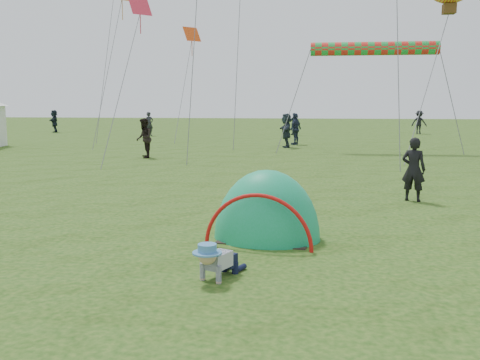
# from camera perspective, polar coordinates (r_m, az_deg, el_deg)

# --- Properties ---
(ground) EXTENTS (140.00, 140.00, 0.00)m
(ground) POSITION_cam_1_polar(r_m,az_deg,el_deg) (7.28, 5.53, -10.90)
(ground) COLOR #153E0E
(crawling_toddler) EXTENTS (0.75, 0.86, 0.55)m
(crawling_toddler) POSITION_cam_1_polar(r_m,az_deg,el_deg) (7.33, -2.58, -8.46)
(crawling_toddler) COLOR black
(crawling_toddler) RESTS_ON ground
(popup_tent) EXTENTS (2.08, 1.80, 2.44)m
(popup_tent) POSITION_cam_1_polar(r_m,az_deg,el_deg) (9.53, 2.88, -6.20)
(popup_tent) COLOR #0F9C57
(popup_tent) RESTS_ON ground
(standing_adult) EXTENTS (0.66, 0.55, 1.55)m
(standing_adult) POSITION_cam_1_polar(r_m,az_deg,el_deg) (13.55, 18.02, 1.09)
(standing_adult) COLOR black
(standing_adult) RESTS_ON ground
(crowd_person_1) EXTENTS (0.87, 0.98, 1.69)m
(crowd_person_1) POSITION_cam_1_polar(r_m,az_deg,el_deg) (23.17, -10.20, 4.41)
(crowd_person_1) COLOR black
(crowd_person_1) RESTS_ON ground
(crowd_person_2) EXTENTS (1.00, 0.72, 1.58)m
(crowd_person_2) POSITION_cam_1_polar(r_m,az_deg,el_deg) (38.83, 5.77, 5.97)
(crowd_person_2) COLOR #1E2B34
(crowd_person_2) RESTS_ON ground
(crowd_person_3) EXTENTS (1.16, 0.71, 1.73)m
(crowd_person_3) POSITION_cam_1_polar(r_m,az_deg,el_deg) (42.04, 18.56, 5.86)
(crowd_person_3) COLOR black
(crowd_person_3) RESTS_ON ground
(crowd_person_5) EXTENTS (0.94, 1.69, 1.74)m
(crowd_person_5) POSITION_cam_1_polar(r_m,az_deg,el_deg) (44.45, -19.19, 5.95)
(crowd_person_5) COLOR black
(crowd_person_5) RESTS_ON ground
(crowd_person_8) EXTENTS (0.87, 1.10, 1.75)m
(crowd_person_8) POSITION_cam_1_polar(r_m,az_deg,el_deg) (30.01, 5.96, 5.43)
(crowd_person_8) COLOR #252E46
(crowd_person_8) RESTS_ON ground
(crowd_person_11) EXTENTS (0.80, 1.72, 1.79)m
(crowd_person_11) POSITION_cam_1_polar(r_m,az_deg,el_deg) (28.13, 4.96, 5.29)
(crowd_person_11) COLOR #202B33
(crowd_person_11) RESTS_ON ground
(crowd_person_12) EXTENTS (0.71, 0.72, 1.67)m
(crowd_person_12) POSITION_cam_1_polar(r_m,az_deg,el_deg) (38.23, -9.65, 5.92)
(crowd_person_12) COLOR #24252A
(crowd_person_12) RESTS_ON ground
(rainbow_tube_kite) EXTENTS (5.98, 0.64, 0.64)m
(rainbow_tube_kite) POSITION_cam_1_polar(r_m,az_deg,el_deg) (26.93, 14.10, 13.44)
(rainbow_tube_kite) COLOR red
(diamond_kite_0) EXTENTS (0.99, 0.99, 0.81)m
(diamond_kite_0) POSITION_cam_1_polar(r_m,az_deg,el_deg) (24.50, -10.62, 17.78)
(diamond_kite_0) COLOR #E52A43
(diamond_kite_6) EXTENTS (1.16, 1.16, 0.95)m
(diamond_kite_6) POSITION_cam_1_polar(r_m,az_deg,el_deg) (36.03, -5.16, 15.24)
(diamond_kite_6) COLOR #E24811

